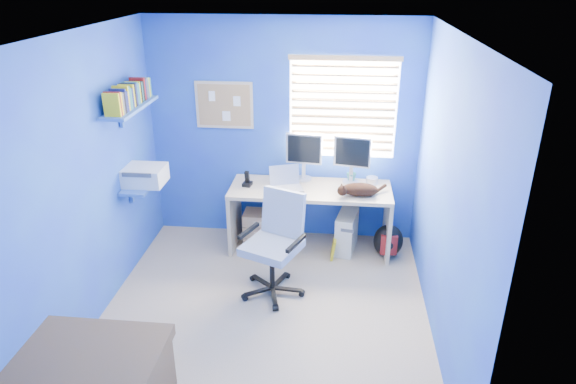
# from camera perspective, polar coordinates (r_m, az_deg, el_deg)

# --- Properties ---
(floor) EXTENTS (3.00, 3.20, 0.00)m
(floor) POSITION_cam_1_polar(r_m,az_deg,el_deg) (4.90, -2.59, -13.27)
(floor) COLOR tan
(floor) RESTS_ON ground
(ceiling) EXTENTS (3.00, 3.20, 0.00)m
(ceiling) POSITION_cam_1_polar(r_m,az_deg,el_deg) (3.93, -3.29, 17.18)
(ceiling) COLOR white
(ceiling) RESTS_ON wall_back
(wall_back) EXTENTS (3.00, 0.01, 2.50)m
(wall_back) POSITION_cam_1_polar(r_m,az_deg,el_deg) (5.75, -0.52, 6.62)
(wall_back) COLOR #2136C5
(wall_back) RESTS_ON ground
(wall_front) EXTENTS (3.00, 0.01, 2.50)m
(wall_front) POSITION_cam_1_polar(r_m,az_deg,el_deg) (2.90, -7.70, -12.47)
(wall_front) COLOR #2136C5
(wall_front) RESTS_ON ground
(wall_left) EXTENTS (0.01, 3.20, 2.50)m
(wall_left) POSITION_cam_1_polar(r_m,az_deg,el_deg) (4.72, -21.22, 0.98)
(wall_left) COLOR #2136C5
(wall_left) RESTS_ON ground
(wall_right) EXTENTS (0.01, 3.20, 2.50)m
(wall_right) POSITION_cam_1_polar(r_m,az_deg,el_deg) (4.31, 17.23, -0.57)
(wall_right) COLOR #2136C5
(wall_right) RESTS_ON ground
(desk) EXTENTS (1.75, 0.65, 0.74)m
(desk) POSITION_cam_1_polar(r_m,az_deg,el_deg) (5.74, 2.45, -2.94)
(desk) COLOR tan
(desk) RESTS_ON floor
(laptop) EXTENTS (0.40, 0.35, 0.22)m
(laptop) POSITION_cam_1_polar(r_m,az_deg,el_deg) (5.50, -0.13, 1.35)
(laptop) COLOR silver
(laptop) RESTS_ON desk
(monitor_left) EXTENTS (0.41, 0.17, 0.54)m
(monitor_left) POSITION_cam_1_polar(r_m,az_deg,el_deg) (5.70, 1.78, 3.92)
(monitor_left) COLOR silver
(monitor_left) RESTS_ON desk
(monitor_right) EXTENTS (0.42, 0.19, 0.54)m
(monitor_right) POSITION_cam_1_polar(r_m,az_deg,el_deg) (5.65, 7.10, 3.54)
(monitor_right) COLOR silver
(monitor_right) RESTS_ON desk
(phone) EXTENTS (0.11, 0.12, 0.17)m
(phone) POSITION_cam_1_polar(r_m,az_deg,el_deg) (5.62, -4.56, 1.51)
(phone) COLOR black
(phone) RESTS_ON desk
(mug) EXTENTS (0.10, 0.09, 0.10)m
(mug) POSITION_cam_1_polar(r_m,az_deg,el_deg) (5.76, 7.04, 1.61)
(mug) COLOR #236E6D
(mug) RESTS_ON desk
(cd_spindle) EXTENTS (0.13, 0.13, 0.07)m
(cd_spindle) POSITION_cam_1_polar(r_m,az_deg,el_deg) (5.76, 9.31, 1.30)
(cd_spindle) COLOR silver
(cd_spindle) RESTS_ON desk
(cat) EXTENTS (0.43, 0.32, 0.14)m
(cat) POSITION_cam_1_polar(r_m,az_deg,el_deg) (5.42, 8.01, 0.28)
(cat) COLOR black
(cat) RESTS_ON desk
(tower_pc) EXTENTS (0.27, 0.47, 0.45)m
(tower_pc) POSITION_cam_1_polar(r_m,az_deg,el_deg) (5.80, 6.53, -4.40)
(tower_pc) COLOR beige
(tower_pc) RESTS_ON floor
(drawer_boxes) EXTENTS (0.35, 0.28, 0.41)m
(drawer_boxes) POSITION_cam_1_polar(r_m,az_deg,el_deg) (5.90, -3.16, -4.00)
(drawer_boxes) COLOR tan
(drawer_boxes) RESTS_ON floor
(yellow_book) EXTENTS (0.03, 0.17, 0.24)m
(yellow_book) POSITION_cam_1_polar(r_m,az_deg,el_deg) (5.67, 5.06, -6.23)
(yellow_book) COLOR yellow
(yellow_book) RESTS_ON floor
(backpack) EXTENTS (0.33, 0.25, 0.38)m
(backpack) POSITION_cam_1_polar(r_m,az_deg,el_deg) (5.76, 11.07, -5.33)
(backpack) COLOR black
(backpack) RESTS_ON floor
(office_chair) EXTENTS (0.77, 0.77, 1.01)m
(office_chair) POSITION_cam_1_polar(r_m,az_deg,el_deg) (4.99, -1.48, -7.23)
(office_chair) COLOR black
(office_chair) RESTS_ON floor
(window_blinds) EXTENTS (1.15, 0.05, 1.10)m
(window_blinds) POSITION_cam_1_polar(r_m,az_deg,el_deg) (5.61, 6.13, 9.21)
(window_blinds) COLOR white
(window_blinds) RESTS_ON ground
(corkboard) EXTENTS (0.64, 0.02, 0.52)m
(corkboard) POSITION_cam_1_polar(r_m,az_deg,el_deg) (5.76, -7.09, 9.56)
(corkboard) COLOR tan
(corkboard) RESTS_ON ground
(wall_shelves) EXTENTS (0.42, 0.90, 1.05)m
(wall_shelves) POSITION_cam_1_polar(r_m,az_deg,el_deg) (5.24, -16.57, 5.97)
(wall_shelves) COLOR #3764B7
(wall_shelves) RESTS_ON ground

